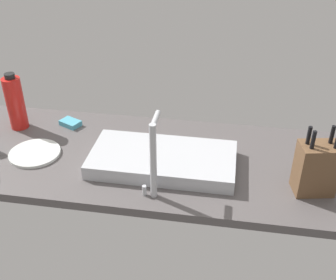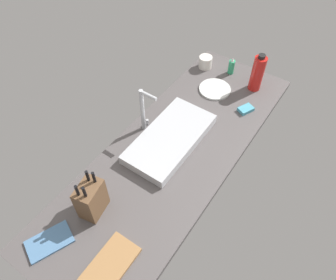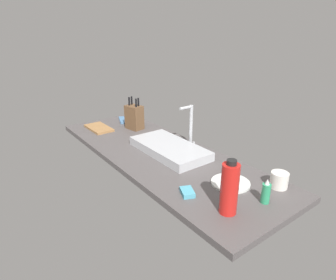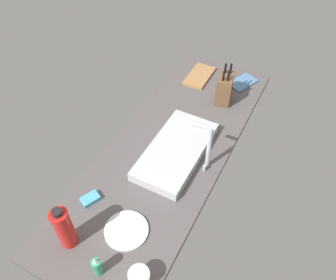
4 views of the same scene
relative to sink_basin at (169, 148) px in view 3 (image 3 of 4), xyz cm
name	(u,v)px [view 3 (image 3 of 4)]	position (x,y,z in cm)	size (l,w,h in cm)	color
countertop_slab	(159,155)	(-3.95, -5.41, -4.60)	(185.78, 64.67, 3.50)	#514C4C
sink_basin	(169,148)	(0.00, 0.00, 0.00)	(56.54, 28.35, 5.70)	#B7BABF
faucet	(190,124)	(0.04, 17.85, 13.81)	(5.50, 11.25, 29.50)	#B7BABF
knife_block	(134,117)	(-56.04, 6.36, 7.15)	(15.37, 11.96, 26.16)	brown
cutting_board	(99,128)	(-72.84, -17.90, -1.95)	(27.14, 14.75, 1.80)	#9E7042
soap_bottle	(266,193)	(74.94, 0.54, 2.57)	(4.21, 4.21, 12.65)	#2D9966
water_bottle	(229,188)	(69.56, -19.55, 9.43)	(7.97, 7.97, 26.06)	red
dinner_plate	(230,183)	(53.27, 0.75, -2.25)	(20.82, 20.82, 1.20)	silver
dish_towel	(126,120)	(-80.12, 11.82, -2.25)	(20.18, 12.00, 1.20)	teal
coffee_mug	(279,180)	(70.49, 18.37, 1.35)	(9.14, 9.14, 8.40)	silver
dish_sponge	(187,192)	(47.29, -24.45, -1.65)	(9.00, 6.00, 2.40)	#4CA3BC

